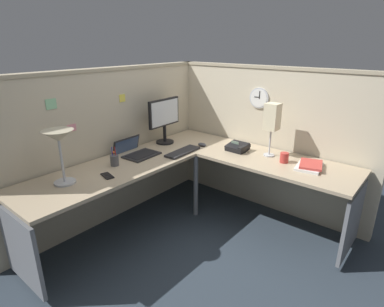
{
  "coord_description": "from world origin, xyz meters",
  "views": [
    {
      "loc": [
        -2.21,
        -1.74,
        1.81
      ],
      "look_at": [
        -0.03,
        0.06,
        0.79
      ],
      "focal_mm": 29.12,
      "sensor_mm": 36.0,
      "label": 1
    }
  ],
  "objects_px": {
    "office_phone": "(238,147)",
    "laptop": "(135,152)",
    "wall_clock": "(259,98)",
    "computer_mouse": "(202,145)",
    "coffee_mug": "(284,158)",
    "pen_cup": "(114,160)",
    "keyboard": "(183,152)",
    "desk_lamp_dome": "(59,140)",
    "desk_lamp_paper": "(272,118)",
    "cell_phone": "(107,176)",
    "monitor": "(164,118)",
    "book_stack": "(310,166)"
  },
  "relations": [
    {
      "from": "book_stack",
      "to": "desk_lamp_dome",
      "type": "bearing_deg",
      "value": 138.28
    },
    {
      "from": "monitor",
      "to": "keyboard",
      "type": "distance_m",
      "value": 0.49
    },
    {
      "from": "laptop",
      "to": "desk_lamp_paper",
      "type": "height_order",
      "value": "desk_lamp_paper"
    },
    {
      "from": "keyboard",
      "to": "cell_phone",
      "type": "distance_m",
      "value": 0.87
    },
    {
      "from": "laptop",
      "to": "cell_phone",
      "type": "height_order",
      "value": "laptop"
    },
    {
      "from": "desk_lamp_paper",
      "to": "wall_clock",
      "type": "relative_size",
      "value": 2.41
    },
    {
      "from": "cell_phone",
      "to": "computer_mouse",
      "type": "bearing_deg",
      "value": 7.08
    },
    {
      "from": "book_stack",
      "to": "wall_clock",
      "type": "height_order",
      "value": "wall_clock"
    },
    {
      "from": "keyboard",
      "to": "desk_lamp_paper",
      "type": "xyz_separation_m",
      "value": [
        0.49,
        -0.72,
        0.37
      ]
    },
    {
      "from": "pen_cup",
      "to": "office_phone",
      "type": "xyz_separation_m",
      "value": [
        1.08,
        -0.66,
        -0.02
      ]
    },
    {
      "from": "keyboard",
      "to": "office_phone",
      "type": "bearing_deg",
      "value": -47.24
    },
    {
      "from": "keyboard",
      "to": "pen_cup",
      "type": "height_order",
      "value": "pen_cup"
    },
    {
      "from": "coffee_mug",
      "to": "wall_clock",
      "type": "height_order",
      "value": "wall_clock"
    },
    {
      "from": "laptop",
      "to": "coffee_mug",
      "type": "relative_size",
      "value": 4.14
    },
    {
      "from": "book_stack",
      "to": "pen_cup",
      "type": "bearing_deg",
      "value": 127.57
    },
    {
      "from": "office_phone",
      "to": "laptop",
      "type": "bearing_deg",
      "value": 134.68
    },
    {
      "from": "desk_lamp_dome",
      "to": "wall_clock",
      "type": "height_order",
      "value": "wall_clock"
    },
    {
      "from": "computer_mouse",
      "to": "coffee_mug",
      "type": "height_order",
      "value": "coffee_mug"
    },
    {
      "from": "desk_lamp_dome",
      "to": "monitor",
      "type": "bearing_deg",
      "value": 5.47
    },
    {
      "from": "laptop",
      "to": "wall_clock",
      "type": "xyz_separation_m",
      "value": [
        1.09,
        -0.79,
        0.49
      ]
    },
    {
      "from": "monitor",
      "to": "coffee_mug",
      "type": "distance_m",
      "value": 1.35
    },
    {
      "from": "desk_lamp_dome",
      "to": "book_stack",
      "type": "bearing_deg",
      "value": -41.72
    },
    {
      "from": "book_stack",
      "to": "wall_clock",
      "type": "relative_size",
      "value": 1.46
    },
    {
      "from": "desk_lamp_dome",
      "to": "pen_cup",
      "type": "distance_m",
      "value": 0.59
    },
    {
      "from": "pen_cup",
      "to": "coffee_mug",
      "type": "distance_m",
      "value": 1.59
    },
    {
      "from": "pen_cup",
      "to": "office_phone",
      "type": "distance_m",
      "value": 1.27
    },
    {
      "from": "desk_lamp_dome",
      "to": "book_stack",
      "type": "height_order",
      "value": "desk_lamp_dome"
    },
    {
      "from": "book_stack",
      "to": "desk_lamp_paper",
      "type": "distance_m",
      "value": 0.57
    },
    {
      "from": "computer_mouse",
      "to": "cell_phone",
      "type": "height_order",
      "value": "computer_mouse"
    },
    {
      "from": "laptop",
      "to": "keyboard",
      "type": "relative_size",
      "value": 0.92
    },
    {
      "from": "keyboard",
      "to": "monitor",
      "type": "bearing_deg",
      "value": 68.27
    },
    {
      "from": "coffee_mug",
      "to": "computer_mouse",
      "type": "bearing_deg",
      "value": 96.59
    },
    {
      "from": "computer_mouse",
      "to": "coffee_mug",
      "type": "bearing_deg",
      "value": -83.41
    },
    {
      "from": "cell_phone",
      "to": "wall_clock",
      "type": "xyz_separation_m",
      "value": [
        1.61,
        -0.54,
        0.51
      ]
    },
    {
      "from": "laptop",
      "to": "desk_lamp_dome",
      "type": "relative_size",
      "value": 0.89
    },
    {
      "from": "office_phone",
      "to": "wall_clock",
      "type": "xyz_separation_m",
      "value": [
        0.33,
        -0.03,
        0.48
      ]
    },
    {
      "from": "keyboard",
      "to": "office_phone",
      "type": "relative_size",
      "value": 2.03
    },
    {
      "from": "monitor",
      "to": "computer_mouse",
      "type": "bearing_deg",
      "value": -65.85
    },
    {
      "from": "computer_mouse",
      "to": "desk_lamp_dome",
      "type": "relative_size",
      "value": 0.23
    },
    {
      "from": "pen_cup",
      "to": "keyboard",
      "type": "bearing_deg",
      "value": -21.13
    },
    {
      "from": "keyboard",
      "to": "desk_lamp_dome",
      "type": "xyz_separation_m",
      "value": [
        -1.16,
        0.25,
        0.35
      ]
    },
    {
      "from": "book_stack",
      "to": "coffee_mug",
      "type": "xyz_separation_m",
      "value": [
        -0.02,
        0.24,
        0.03
      ]
    },
    {
      "from": "cell_phone",
      "to": "coffee_mug",
      "type": "bearing_deg",
      "value": -25.92
    },
    {
      "from": "monitor",
      "to": "keyboard",
      "type": "height_order",
      "value": "monitor"
    },
    {
      "from": "office_phone",
      "to": "wall_clock",
      "type": "height_order",
      "value": "wall_clock"
    },
    {
      "from": "computer_mouse",
      "to": "book_stack",
      "type": "bearing_deg",
      "value": -83.92
    },
    {
      "from": "monitor",
      "to": "laptop",
      "type": "xyz_separation_m",
      "value": [
        -0.46,
        -0.02,
        -0.27
      ]
    },
    {
      "from": "monitor",
      "to": "cell_phone",
      "type": "xyz_separation_m",
      "value": [
        -0.99,
        -0.28,
        -0.29
      ]
    },
    {
      "from": "cell_phone",
      "to": "book_stack",
      "type": "xyz_separation_m",
      "value": [
        1.29,
        -1.26,
        0.02
      ]
    },
    {
      "from": "monitor",
      "to": "wall_clock",
      "type": "distance_m",
      "value": 1.05
    }
  ]
}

